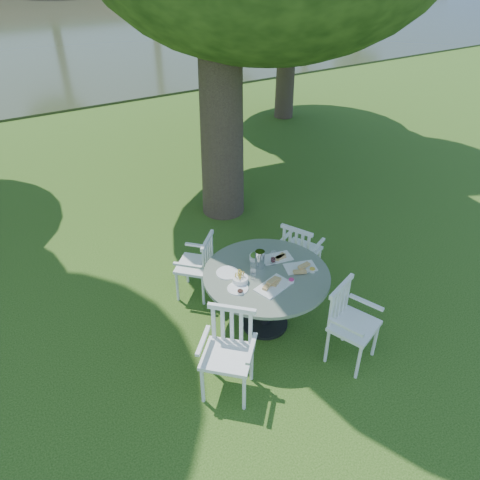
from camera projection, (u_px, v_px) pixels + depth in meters
ground at (248, 302)px, 6.07m from camera, size 140.00×140.00×0.00m
table at (266, 283)px, 5.38m from camera, size 1.45×1.45×0.78m
chair_ne at (299, 249)px, 6.17m from camera, size 0.58×0.59×0.89m
chair_nw at (200, 262)px, 5.93m from camera, size 0.61×0.61×0.88m
chair_sw at (229, 345)px, 4.68m from camera, size 0.67×0.67×0.96m
chair_se at (347, 317)px, 5.02m from camera, size 0.61×0.59×0.95m
tableware at (261, 269)px, 5.31m from camera, size 1.13×0.78×0.22m
river at (3, 31)px, 22.63m from camera, size 100.00×28.00×0.12m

